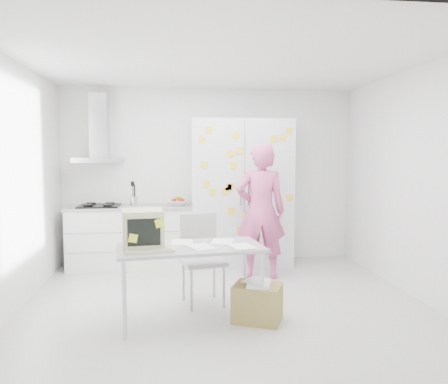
{
  "coord_description": "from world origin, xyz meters",
  "views": [
    {
      "loc": [
        -0.58,
        -4.83,
        1.69
      ],
      "look_at": [
        0.08,
        0.74,
        1.2
      ],
      "focal_mm": 35.0,
      "sensor_mm": 36.0,
      "label": 1
    }
  ],
  "objects": [
    {
      "name": "floor",
      "position": [
        0.0,
        0.0,
        -0.01
      ],
      "size": [
        4.5,
        4.0,
        0.02
      ],
      "primitive_type": "cube",
      "color": "silver",
      "rests_on": "ground"
    },
    {
      "name": "walls",
      "position": [
        0.0,
        0.72,
        1.35
      ],
      "size": [
        4.52,
        4.01,
        2.7
      ],
      "color": "white",
      "rests_on": "ground"
    },
    {
      "name": "ceiling",
      "position": [
        0.0,
        0.0,
        2.7
      ],
      "size": [
        4.5,
        4.0,
        0.02
      ],
      "primitive_type": "cube",
      "color": "white",
      "rests_on": "walls"
    },
    {
      "name": "counter_run",
      "position": [
        -1.2,
        1.7,
        0.47
      ],
      "size": [
        1.84,
        0.63,
        1.28
      ],
      "color": "white",
      "rests_on": "ground"
    },
    {
      "name": "range_hood",
      "position": [
        -1.65,
        1.84,
        1.96
      ],
      "size": [
        0.7,
        0.48,
        1.01
      ],
      "color": "silver",
      "rests_on": "walls"
    },
    {
      "name": "tall_cabinet",
      "position": [
        0.45,
        1.67,
        1.1
      ],
      "size": [
        1.5,
        0.68,
        2.2
      ],
      "color": "silver",
      "rests_on": "ground"
    },
    {
      "name": "person",
      "position": [
        0.6,
        0.92,
        0.92
      ],
      "size": [
        0.72,
        0.51,
        1.83
      ],
      "primitive_type": "imported",
      "rotation": [
        0.0,
        0.0,
        3.02
      ],
      "color": "#D0518C",
      "rests_on": "ground"
    },
    {
      "name": "desk",
      "position": [
        -0.7,
        -0.53,
        0.87
      ],
      "size": [
        1.51,
        0.89,
        1.14
      ],
      "rotation": [
        0.0,
        0.0,
        0.12
      ],
      "color": "#ADAFB8",
      "rests_on": "ground"
    },
    {
      "name": "chair",
      "position": [
        -0.26,
        0.04,
        0.57
      ],
      "size": [
        0.54,
        0.54,
        1.01
      ],
      "rotation": [
        0.0,
        0.0,
        0.2
      ],
      "color": "#B0B0AE",
      "rests_on": "ground"
    },
    {
      "name": "cardboard_box",
      "position": [
        0.26,
        -0.6,
        0.19
      ],
      "size": [
        0.58,
        0.53,
        0.41
      ],
      "rotation": [
        0.0,
        0.0,
        -0.42
      ],
      "color": "#9C8943",
      "rests_on": "ground"
    }
  ]
}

